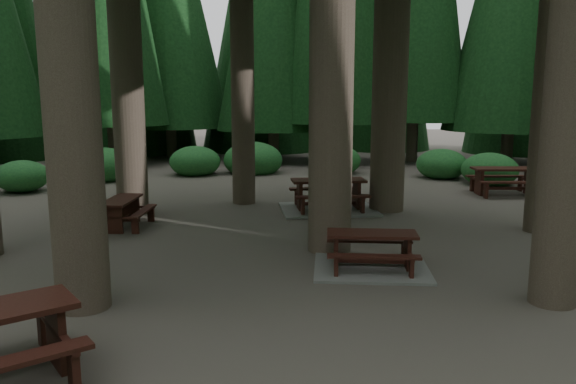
{
  "coord_description": "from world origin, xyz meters",
  "views": [
    {
      "loc": [
        0.52,
        -10.53,
        3.02
      ],
      "look_at": [
        -0.03,
        0.51,
        1.1
      ],
      "focal_mm": 35.0,
      "sensor_mm": 36.0,
      "label": 1
    }
  ],
  "objects_px": {
    "picnic_table_a": "(371,258)",
    "picnic_table_d": "(504,177)",
    "picnic_table_b": "(121,209)",
    "picnic_table_c": "(328,200)"
  },
  "relations": [
    {
      "from": "picnic_table_a",
      "to": "picnic_table_b",
      "type": "distance_m",
      "value": 6.19
    },
    {
      "from": "picnic_table_c",
      "to": "picnic_table_d",
      "type": "height_order",
      "value": "picnic_table_c"
    },
    {
      "from": "picnic_table_a",
      "to": "picnic_table_c",
      "type": "bearing_deg",
      "value": 98.49
    },
    {
      "from": "picnic_table_a",
      "to": "picnic_table_d",
      "type": "height_order",
      "value": "picnic_table_d"
    },
    {
      "from": "picnic_table_a",
      "to": "picnic_table_d",
      "type": "distance_m",
      "value": 9.1
    },
    {
      "from": "picnic_table_c",
      "to": "picnic_table_d",
      "type": "xyz_separation_m",
      "value": [
        5.42,
        2.65,
        0.26
      ]
    },
    {
      "from": "picnic_table_b",
      "to": "picnic_table_d",
      "type": "relative_size",
      "value": 0.78
    },
    {
      "from": "picnic_table_b",
      "to": "picnic_table_d",
      "type": "height_order",
      "value": "picnic_table_d"
    },
    {
      "from": "picnic_table_a",
      "to": "picnic_table_b",
      "type": "relative_size",
      "value": 1.31
    },
    {
      "from": "picnic_table_c",
      "to": "picnic_table_d",
      "type": "distance_m",
      "value": 6.04
    }
  ]
}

